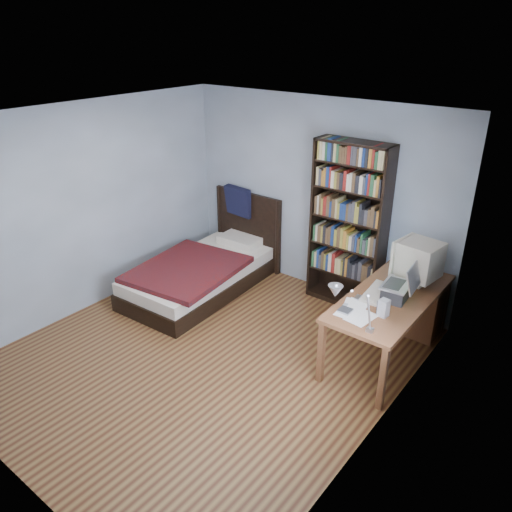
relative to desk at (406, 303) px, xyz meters
name	(u,v)px	position (x,y,z in m)	size (l,w,h in m)	color
room	(204,251)	(-1.48, -1.68, 0.83)	(4.20, 4.24, 2.50)	#4C2616
desk	(406,303)	(0.00, 0.00, 0.00)	(0.75, 1.72, 0.73)	brown
crt_monitor	(418,260)	(0.07, -0.05, 0.58)	(0.47, 0.43, 0.48)	#BFB49E
laptop	(397,290)	(0.07, -0.53, 0.42)	(0.36, 0.36, 0.41)	#2D2D30
desk_lamp	(342,296)	(0.00, -1.60, 0.81)	(0.24, 0.53, 0.63)	#99999E
keyboard	(377,293)	(-0.13, -0.55, 0.33)	(0.19, 0.49, 0.03)	beige
speaker	(384,308)	(0.10, -0.90, 0.40)	(0.09, 0.09, 0.18)	gray
soda_can	(391,280)	(-0.11, -0.28, 0.37)	(0.07, 0.07, 0.12)	#073809
mouse	(401,284)	(-0.02, -0.22, 0.33)	(0.06, 0.11, 0.04)	silver
phone_silver	(358,297)	(-0.25, -0.74, 0.32)	(0.05, 0.10, 0.02)	#B8B8BD
phone_grey	(345,306)	(-0.27, -0.97, 0.32)	(0.04, 0.08, 0.02)	gray
external_drive	(345,311)	(-0.22, -1.06, 0.32)	(0.12, 0.12, 0.02)	gray
bookshelf	(348,226)	(-0.93, 0.26, 0.62)	(0.93, 0.30, 2.07)	black
bed	(205,270)	(-2.58, -0.56, -0.17)	(1.30, 2.21, 1.16)	black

